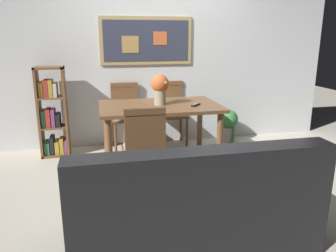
% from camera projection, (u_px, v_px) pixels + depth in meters
% --- Properties ---
extents(ground_plane, '(12.00, 12.00, 0.00)m').
position_uv_depth(ground_plane, '(181.00, 179.00, 3.71)').
color(ground_plane, beige).
extents(wall_back_with_painting, '(5.20, 0.14, 2.60)m').
position_uv_depth(wall_back_with_painting, '(156.00, 53.00, 4.73)').
color(wall_back_with_painting, silver).
rests_on(wall_back_with_painting, ground_plane).
extents(dining_table, '(1.41, 0.91, 0.75)m').
position_uv_depth(dining_table, '(160.00, 113.00, 3.96)').
color(dining_table, brown).
rests_on(dining_table, ground_plane).
extents(dining_chair_far_right, '(0.40, 0.41, 0.91)m').
position_uv_depth(dining_chair_far_right, '(171.00, 108.00, 4.82)').
color(dining_chair_far_right, brown).
rests_on(dining_chair_far_right, ground_plane).
extents(dining_chair_far_left, '(0.40, 0.41, 0.91)m').
position_uv_depth(dining_chair_far_left, '(126.00, 110.00, 4.64)').
color(dining_chair_far_left, brown).
rests_on(dining_chair_far_left, ground_plane).
extents(dining_chair_near_left, '(0.40, 0.41, 0.91)m').
position_uv_depth(dining_chair_near_left, '(144.00, 144.00, 3.20)').
color(dining_chair_near_left, brown).
rests_on(dining_chair_near_left, ground_plane).
extents(leather_couch, '(1.80, 0.84, 0.84)m').
position_uv_depth(leather_couch, '(192.00, 205.00, 2.50)').
color(leather_couch, black).
rests_on(leather_couch, ground_plane).
extents(bookshelf, '(0.36, 0.28, 1.17)m').
position_uv_depth(bookshelf, '(53.00, 116.00, 4.33)').
color(bookshelf, brown).
rests_on(bookshelf, ground_plane).
extents(potted_ivy, '(0.29, 0.29, 0.52)m').
position_uv_depth(potted_ivy, '(228.00, 124.00, 4.96)').
color(potted_ivy, '#B2ADA3').
rests_on(potted_ivy, ground_plane).
extents(flower_vase, '(0.22, 0.22, 0.36)m').
position_uv_depth(flower_vase, '(160.00, 87.00, 3.89)').
color(flower_vase, tan).
rests_on(flower_vase, dining_table).
extents(tv_remote, '(0.14, 0.14, 0.02)m').
position_uv_depth(tv_remote, '(196.00, 105.00, 3.88)').
color(tv_remote, black).
rests_on(tv_remote, dining_table).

